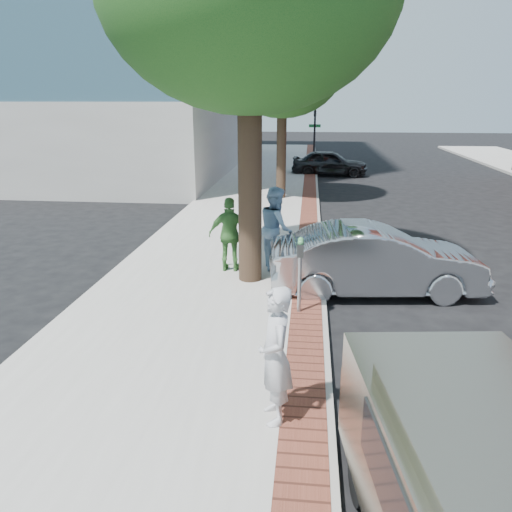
# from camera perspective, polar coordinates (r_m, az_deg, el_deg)

# --- Properties ---
(ground) EXTENTS (120.00, 120.00, 0.00)m
(ground) POSITION_cam_1_polar(r_m,az_deg,el_deg) (9.71, 1.56, -7.38)
(ground) COLOR black
(ground) RESTS_ON ground
(sidewalk) EXTENTS (5.00, 60.00, 0.15)m
(sidewalk) POSITION_cam_1_polar(r_m,az_deg,el_deg) (17.39, -1.25, 4.13)
(sidewalk) COLOR #9E9991
(sidewalk) RESTS_ON ground
(brick_strip) EXTENTS (0.60, 60.00, 0.01)m
(brick_strip) POSITION_cam_1_polar(r_m,az_deg,el_deg) (17.24, 6.04, 4.18)
(brick_strip) COLOR brown
(brick_strip) RESTS_ON sidewalk
(curb) EXTENTS (0.10, 60.00, 0.15)m
(curb) POSITION_cam_1_polar(r_m,az_deg,el_deg) (17.26, 7.20, 3.89)
(curb) COLOR gray
(curb) RESTS_ON ground
(office_base) EXTENTS (18.20, 22.20, 4.00)m
(office_base) POSITION_cam_1_polar(r_m,az_deg,el_deg) (33.75, -18.30, 13.05)
(office_base) COLOR gray
(office_base) RESTS_ON ground
(signal_near) EXTENTS (0.70, 0.15, 3.80)m
(signal_near) POSITION_cam_1_polar(r_m,az_deg,el_deg) (30.84, 6.71, 13.91)
(signal_near) COLOR black
(signal_near) RESTS_ON ground
(tree_far) EXTENTS (4.80, 4.80, 7.14)m
(tree_far) POSITION_cam_1_polar(r_m,az_deg,el_deg) (20.86, 3.06, 20.76)
(tree_far) COLOR black
(tree_far) RESTS_ON sidewalk
(parking_meter) EXTENTS (0.12, 0.32, 1.47)m
(parking_meter) POSITION_cam_1_polar(r_m,az_deg,el_deg) (9.37, 5.07, -0.46)
(parking_meter) COLOR gray
(parking_meter) RESTS_ON sidewalk
(person_gray) EXTENTS (0.59, 0.75, 1.80)m
(person_gray) POSITION_cam_1_polar(r_m,az_deg,el_deg) (6.29, 2.21, -11.33)
(person_gray) COLOR #B7B6BC
(person_gray) RESTS_ON sidewalk
(person_officer) EXTENTS (0.95, 1.11, 1.98)m
(person_officer) POSITION_cam_1_polar(r_m,az_deg,el_deg) (12.00, 2.29, 3.26)
(person_officer) COLOR #89AED4
(person_officer) RESTS_ON sidewalk
(person_green) EXTENTS (1.04, 0.44, 1.77)m
(person_green) POSITION_cam_1_polar(r_m,az_deg,el_deg) (11.79, -2.94, 2.46)
(person_green) COLOR #417C38
(person_green) RESTS_ON sidewalk
(sedan_silver) EXTENTS (4.71, 2.09, 1.50)m
(sedan_silver) POSITION_cam_1_polar(r_m,az_deg,el_deg) (11.10, 13.49, -0.49)
(sedan_silver) COLOR #A8A9AF
(sedan_silver) RESTS_ON ground
(bg_car) EXTENTS (4.26, 1.92, 1.42)m
(bg_car) POSITION_cam_1_polar(r_m,az_deg,el_deg) (28.66, 8.41, 10.49)
(bg_car) COLOR black
(bg_car) RESTS_ON ground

